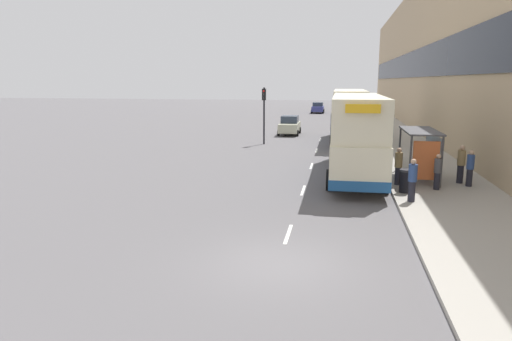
# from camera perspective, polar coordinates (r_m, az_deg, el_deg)

# --- Properties ---
(ground_plane) EXTENTS (220.00, 220.00, 0.00)m
(ground_plane) POSITION_cam_1_polar(r_m,az_deg,el_deg) (13.08, 2.78, -11.59)
(ground_plane) COLOR #5B595B
(pavement) EXTENTS (5.00, 93.00, 0.14)m
(pavement) POSITION_cam_1_polar(r_m,az_deg,el_deg) (50.95, 15.91, 5.12)
(pavement) COLOR #A39E93
(pavement) RESTS_ON ground_plane
(terrace_facade) EXTENTS (3.10, 93.00, 15.02)m
(terrace_facade) POSITION_cam_1_polar(r_m,az_deg,el_deg) (51.30, 20.92, 13.19)
(terrace_facade) COLOR tan
(terrace_facade) RESTS_ON ground_plane
(lane_mark_0) EXTENTS (0.12, 2.00, 0.01)m
(lane_mark_0) POSITION_cam_1_polar(r_m,az_deg,el_deg) (15.46, 4.05, -7.92)
(lane_mark_0) COLOR silver
(lane_mark_0) RESTS_ON ground_plane
(lane_mark_1) EXTENTS (0.12, 2.00, 0.01)m
(lane_mark_1) POSITION_cam_1_polar(r_m,az_deg,el_deg) (21.50, 5.91, -2.48)
(lane_mark_1) COLOR silver
(lane_mark_1) RESTS_ON ground_plane
(lane_mark_2) EXTENTS (0.12, 2.00, 0.01)m
(lane_mark_2) POSITION_cam_1_polar(r_m,az_deg,el_deg) (27.65, 6.94, 0.56)
(lane_mark_2) COLOR silver
(lane_mark_2) RESTS_ON ground_plane
(lane_mark_3) EXTENTS (0.12, 2.00, 0.01)m
(lane_mark_3) POSITION_cam_1_polar(r_m,az_deg,el_deg) (33.86, 7.59, 2.49)
(lane_mark_3) COLOR silver
(lane_mark_3) RESTS_ON ground_plane
(lane_mark_4) EXTENTS (0.12, 2.00, 0.01)m
(lane_mark_4) POSITION_cam_1_polar(r_m,az_deg,el_deg) (40.10, 8.04, 3.82)
(lane_mark_4) COLOR silver
(lane_mark_4) RESTS_ON ground_plane
(bus_shelter) EXTENTS (1.60, 4.20, 2.48)m
(bus_shelter) POSITION_cam_1_polar(r_m,az_deg,el_deg) (24.24, 20.29, 2.93)
(bus_shelter) COLOR #4C4C51
(bus_shelter) RESTS_ON ground_plane
(double_decker_bus_near) EXTENTS (2.85, 11.41, 4.30)m
(double_decker_bus_near) POSITION_cam_1_polar(r_m,az_deg,el_deg) (24.77, 12.44, 4.48)
(double_decker_bus_near) COLOR beige
(double_decker_bus_near) RESTS_ON ground_plane
(double_decker_bus_ahead) EXTENTS (2.85, 11.33, 4.30)m
(double_decker_bus_ahead) POSITION_cam_1_polar(r_m,az_deg,el_deg) (38.71, 11.55, 6.84)
(double_decker_bus_ahead) COLOR beige
(double_decker_bus_ahead) RESTS_ON ground_plane
(car_0) EXTENTS (2.00, 4.37, 1.68)m
(car_0) POSITION_cam_1_polar(r_m,az_deg,el_deg) (73.81, 7.74, 7.79)
(car_0) COLOR navy
(car_0) RESTS_ON ground_plane
(car_1) EXTENTS (1.92, 3.90, 1.79)m
(car_1) POSITION_cam_1_polar(r_m,az_deg,el_deg) (72.11, 11.30, 7.63)
(car_1) COLOR #B7B799
(car_1) RESTS_ON ground_plane
(car_2) EXTENTS (1.95, 4.18, 1.78)m
(car_2) POSITION_cam_1_polar(r_m,az_deg,el_deg) (43.75, 4.23, 5.65)
(car_2) COLOR #B7B799
(car_2) RESTS_ON ground_plane
(car_3) EXTENTS (1.92, 4.49, 1.68)m
(car_3) POSITION_cam_1_polar(r_m,az_deg,el_deg) (56.39, 10.81, 6.68)
(car_3) COLOR #B7B799
(car_3) RESTS_ON ground_plane
(pedestrian_at_shelter) EXTENTS (0.34, 0.34, 1.73)m
(pedestrian_at_shelter) POSITION_cam_1_polar(r_m,az_deg,el_deg) (23.71, 25.19, 0.30)
(pedestrian_at_shelter) COLOR #23232D
(pedestrian_at_shelter) RESTS_ON ground_plane
(pedestrian_1) EXTENTS (0.37, 0.37, 1.86)m
(pedestrian_1) POSITION_cam_1_polar(r_m,az_deg,el_deg) (24.26, 24.25, 0.77)
(pedestrian_1) COLOR #23232D
(pedestrian_1) RESTS_ON ground_plane
(pedestrian_2) EXTENTS (0.35, 0.35, 1.79)m
(pedestrian_2) POSITION_cam_1_polar(r_m,az_deg,el_deg) (19.79, 18.96, -1.11)
(pedestrian_2) COLOR #23232D
(pedestrian_2) RESTS_ON ground_plane
(pedestrian_3) EXTENTS (0.36, 0.36, 1.80)m
(pedestrian_3) POSITION_cam_1_polar(r_m,az_deg,el_deg) (22.80, 17.37, 0.55)
(pedestrian_3) COLOR #23232D
(pedestrian_3) RESTS_ON ground_plane
(pedestrian_4) EXTENTS (0.33, 0.33, 1.66)m
(pedestrian_4) POSITION_cam_1_polar(r_m,az_deg,el_deg) (22.38, 21.74, -0.12)
(pedestrian_4) COLOR #23232D
(pedestrian_4) RESTS_ON ground_plane
(litter_bin) EXTENTS (0.55, 0.55, 1.05)m
(litter_bin) POSITION_cam_1_polar(r_m,az_deg,el_deg) (21.38, 18.17, -1.24)
(litter_bin) COLOR black
(litter_bin) RESTS_ON ground_plane
(traffic_light_far_kerb) EXTENTS (0.30, 0.32, 4.53)m
(traffic_light_far_kerb) POSITION_cam_1_polar(r_m,az_deg,el_deg) (36.76, 1.00, 8.05)
(traffic_light_far_kerb) COLOR black
(traffic_light_far_kerb) RESTS_ON ground_plane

